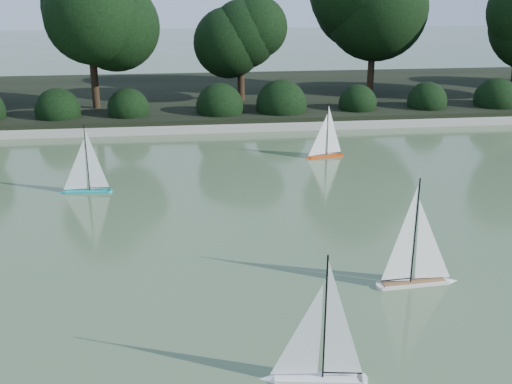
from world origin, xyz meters
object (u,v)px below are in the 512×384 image
sailboat_orange (323,149)px  sailboat_teal (83,181)px  sailboat_white_a (311,360)px  sailboat_white_b (421,267)px

sailboat_orange → sailboat_teal: sailboat_teal is taller
sailboat_white_a → sailboat_teal: sailboat_white_a is taller
sailboat_white_a → sailboat_teal: 6.76m
sailboat_white_b → sailboat_teal: (-4.77, 4.24, -0.03)m
sailboat_white_a → sailboat_white_b: bearing=45.4°
sailboat_orange → sailboat_teal: 5.15m
sailboat_white_b → sailboat_teal: 6.38m
sailboat_white_a → sailboat_white_b: 2.59m
sailboat_white_a → sailboat_teal: (-2.95, 6.08, -0.02)m
sailboat_orange → sailboat_white_a: bearing=-103.5°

